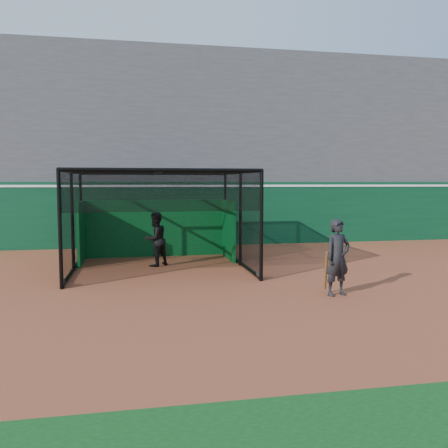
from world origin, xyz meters
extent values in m
plane|color=#974A2C|center=(0.00, 0.00, 0.00)|extent=(120.00, 120.00, 0.00)
cube|color=#0A3C21|center=(0.00, 8.50, 1.25)|extent=(50.00, 0.45, 2.50)
cube|color=white|center=(0.00, 8.50, 2.35)|extent=(50.00, 0.50, 0.08)
cube|color=#4C4C4F|center=(0.00, 12.38, 3.88)|extent=(50.00, 7.85, 7.75)
cube|color=#4C4C4F|center=(0.00, 15.80, 8.35)|extent=(50.00, 0.30, 1.20)
cube|color=#08521F|center=(-0.85, 5.90, 0.95)|extent=(4.70, 0.10, 1.90)
cylinder|color=black|center=(-3.26, 1.54, 0.11)|extent=(0.08, 0.22, 0.22)
cylinder|color=black|center=(1.56, 1.54, 0.11)|extent=(0.08, 0.22, 0.22)
cylinder|color=black|center=(-3.26, 5.82, 0.11)|extent=(0.08, 0.22, 0.22)
cylinder|color=black|center=(1.56, 5.82, 0.11)|extent=(0.08, 0.22, 0.22)
imported|color=black|center=(-0.95, 4.01, 0.80)|extent=(0.99, 0.97, 1.60)
imported|color=black|center=(2.79, -0.47, 0.84)|extent=(0.70, 0.55, 1.68)
cylinder|color=#593819|center=(2.54, -0.42, 0.55)|extent=(0.15, 0.34, 0.88)
camera|label=1|loc=(-1.61, -10.06, 2.47)|focal=38.00mm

